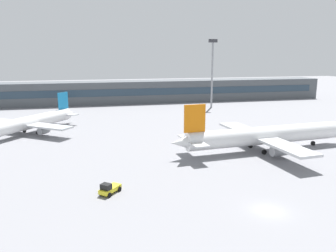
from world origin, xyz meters
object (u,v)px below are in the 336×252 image
at_px(airplane_mid, 24,124).
at_px(baggage_tug_yellow, 109,189).
at_px(floodlight_tower_west, 212,69).
at_px(airplane_near, 267,135).

bearing_deg(airplane_mid, baggage_tug_yellow, -66.15).
distance_m(airplane_mid, floodlight_tower_west, 69.60).
distance_m(airplane_mid, baggage_tug_yellow, 45.29).
distance_m(airplane_near, baggage_tug_yellow, 36.92).
distance_m(airplane_near, airplane_mid, 58.06).
bearing_deg(floodlight_tower_west, baggage_tug_yellow, -120.50).
xyz_separation_m(baggage_tug_yellow, floodlight_tower_west, (42.77, 72.61, 13.83)).
relative_size(airplane_mid, baggage_tug_yellow, 8.42).
distance_m(baggage_tug_yellow, floodlight_tower_west, 85.40).
height_order(baggage_tug_yellow, floodlight_tower_west, floodlight_tower_west).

